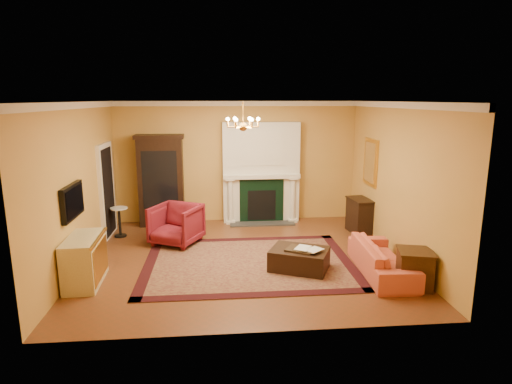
{
  "coord_description": "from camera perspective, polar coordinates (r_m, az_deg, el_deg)",
  "views": [
    {
      "loc": [
        -0.48,
        -7.9,
        3.05
      ],
      "look_at": [
        0.27,
        0.3,
        1.25
      ],
      "focal_mm": 30.0,
      "sensor_mm": 36.0,
      "label": 1
    }
  ],
  "objects": [
    {
      "name": "wall_front",
      "position": [
        5.39,
        0.12,
        -4.41
      ],
      "size": [
        6.0,
        0.02,
        3.0
      ],
      "primitive_type": "cube",
      "color": "gold",
      "rests_on": "floor"
    },
    {
      "name": "chandelier",
      "position": [
        7.93,
        -1.74,
        9.1
      ],
      "size": [
        0.63,
        0.55,
        0.53
      ],
      "color": "#BF8534",
      "rests_on": "ceiling"
    },
    {
      "name": "wingback_armchair",
      "position": [
        9.28,
        -10.59,
        -4.03
      ],
      "size": [
        1.2,
        1.17,
        0.94
      ],
      "primitive_type": "imported",
      "rotation": [
        0.0,
        0.0,
        -0.45
      ],
      "color": "maroon",
      "rests_on": "floor"
    },
    {
      "name": "fireplace",
      "position": [
        10.69,
        0.68,
        2.31
      ],
      "size": [
        1.9,
        0.7,
        2.5
      ],
      "color": "silver",
      "rests_on": "wall_back"
    },
    {
      "name": "book_a",
      "position": [
        7.74,
        5.42,
        -6.34
      ],
      "size": [
        0.22,
        0.15,
        0.32
      ],
      "primitive_type": "imported",
      "rotation": [
        0.0,
        0.0,
        -0.53
      ],
      "color": "gray",
      "rests_on": "ottoman_tray"
    },
    {
      "name": "tv_panel",
      "position": [
        7.89,
        -23.28,
        -1.16
      ],
      "size": [
        0.09,
        0.95,
        0.58
      ],
      "color": "black",
      "rests_on": "wall_left"
    },
    {
      "name": "doorway",
      "position": [
        10.11,
        -19.25,
        0.18
      ],
      "size": [
        0.08,
        1.05,
        2.1
      ],
      "color": "silver",
      "rests_on": "wall_left"
    },
    {
      "name": "pedestal_table",
      "position": [
        10.1,
        -17.74,
        -3.56
      ],
      "size": [
        0.38,
        0.38,
        0.67
      ],
      "color": "black",
      "rests_on": "floor"
    },
    {
      "name": "ceiling",
      "position": [
        7.91,
        -1.76,
        12.01
      ],
      "size": [
        6.0,
        5.5,
        0.02
      ],
      "primitive_type": "cube",
      "color": "white",
      "rests_on": "wall_back"
    },
    {
      "name": "leather_ottoman",
      "position": [
        7.91,
        5.8,
        -8.86
      ],
      "size": [
        1.22,
        1.08,
        0.37
      ],
      "primitive_type": "cube",
      "rotation": [
        0.0,
        0.0,
        -0.43
      ],
      "color": "black",
      "rests_on": "oriental_rug"
    },
    {
      "name": "topiary_left",
      "position": [
        10.55,
        -2.86,
        3.79
      ],
      "size": [
        0.18,
        0.18,
        0.47
      ],
      "color": "tan",
      "rests_on": "fireplace"
    },
    {
      "name": "oriental_rug",
      "position": [
        8.22,
        -0.98,
        -9.41
      ],
      "size": [
        3.93,
        2.95,
        0.02
      ],
      "primitive_type": "cube",
      "rotation": [
        0.0,
        0.0,
        -0.0
      ],
      "color": "#410E18",
      "rests_on": "floor"
    },
    {
      "name": "end_table",
      "position": [
        7.61,
        20.38,
        -9.68
      ],
      "size": [
        0.63,
        0.63,
        0.6
      ],
      "primitive_type": "cube",
      "rotation": [
        0.0,
        0.0,
        -0.26
      ],
      "color": "#37230F",
      "rests_on": "floor"
    },
    {
      "name": "gilt_mirror",
      "position": [
        10.02,
        15.02,
        3.85
      ],
      "size": [
        0.06,
        0.76,
        1.05
      ],
      "color": "gold",
      "rests_on": "wall_right"
    },
    {
      "name": "china_cabinet",
      "position": [
        10.67,
        -12.51,
        1.27
      ],
      "size": [
        1.07,
        0.51,
        2.12
      ],
      "primitive_type": "cube",
      "rotation": [
        0.0,
        0.0,
        0.03
      ],
      "color": "black",
      "rests_on": "floor"
    },
    {
      "name": "wall_right",
      "position": [
        8.77,
        18.34,
        1.5
      ],
      "size": [
        0.02,
        5.5,
        3.0
      ],
      "primitive_type": "cube",
      "color": "gold",
      "rests_on": "floor"
    },
    {
      "name": "ottoman_tray",
      "position": [
        7.78,
        5.96,
        -7.64
      ],
      "size": [
        0.61,
        0.57,
        0.03
      ],
      "primitive_type": "cube",
      "rotation": [
        0.0,
        0.0,
        -0.54
      ],
      "color": "black",
      "rests_on": "leather_ottoman"
    },
    {
      "name": "crown_molding",
      "position": [
        8.87,
        -2.14,
        11.59
      ],
      "size": [
        6.0,
        5.5,
        0.12
      ],
      "color": "silver",
      "rests_on": "ceiling"
    },
    {
      "name": "console_table",
      "position": [
        10.21,
        13.63,
        -3.17
      ],
      "size": [
        0.47,
        0.73,
        0.77
      ],
      "primitive_type": "cube",
      "rotation": [
        0.0,
        0.0,
        0.11
      ],
      "color": "black",
      "rests_on": "floor"
    },
    {
      "name": "wall_back",
      "position": [
        10.78,
        -2.6,
        4.03
      ],
      "size": [
        6.0,
        0.02,
        3.0
      ],
      "primitive_type": "cube",
      "color": "gold",
      "rests_on": "floor"
    },
    {
      "name": "coral_sofa",
      "position": [
        7.96,
        16.51,
        -7.87
      ],
      "size": [
        0.65,
        1.93,
        0.75
      ],
      "primitive_type": "imported",
      "rotation": [
        0.0,
        0.0,
        1.52
      ],
      "color": "#BD4B3C",
      "rests_on": "floor"
    },
    {
      "name": "topiary_right",
      "position": [
        10.67,
        3.46,
        3.65
      ],
      "size": [
        0.15,
        0.15,
        0.4
      ],
      "color": "tan",
      "rests_on": "fireplace"
    },
    {
      "name": "book_b",
      "position": [
        7.72,
        7.1,
        -6.47
      ],
      "size": [
        0.16,
        0.19,
        0.31
      ],
      "primitive_type": "imported",
      "rotation": [
        0.0,
        0.0,
        -0.88
      ],
      "color": "gray",
      "rests_on": "ottoman_tray"
    },
    {
      "name": "wall_left",
      "position": [
        8.44,
        -22.55,
        0.77
      ],
      "size": [
        0.02,
        5.5,
        3.0
      ],
      "primitive_type": "cube",
      "color": "gold",
      "rests_on": "floor"
    },
    {
      "name": "commode",
      "position": [
        7.79,
        -21.88,
        -8.47
      ],
      "size": [
        0.56,
        1.11,
        0.81
      ],
      "primitive_type": "cube",
      "rotation": [
        0.0,
        0.0,
        0.04
      ],
      "color": "beige",
      "rests_on": "floor"
    },
    {
      "name": "floor",
      "position": [
        8.49,
        -1.63,
        -8.84
      ],
      "size": [
        6.0,
        5.5,
        0.02
      ],
      "primitive_type": "cube",
      "color": "brown",
      "rests_on": "ground"
    }
  ]
}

